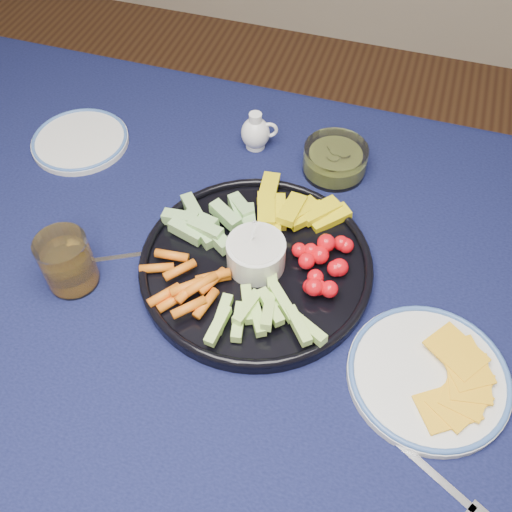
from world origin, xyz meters
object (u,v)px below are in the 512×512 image
(crudite_platter, at_px, (255,261))
(creamer_pitcher, at_px, (256,133))
(side_plate_extra, at_px, (80,140))
(juice_tumbler, at_px, (68,264))
(dining_table, at_px, (270,337))
(pickle_bowl, at_px, (335,161))
(cheese_plate, at_px, (429,375))

(crudite_platter, distance_m, creamer_pitcher, 0.30)
(crudite_platter, xyz_separation_m, creamer_pitcher, (-0.09, 0.28, 0.01))
(side_plate_extra, bearing_deg, creamer_pitcher, 16.58)
(crudite_platter, height_order, juice_tumbler, crudite_platter)
(dining_table, distance_m, pickle_bowl, 0.35)
(dining_table, relative_size, cheese_plate, 7.31)
(dining_table, height_order, crudite_platter, crudite_platter)
(dining_table, bearing_deg, crudite_platter, 126.45)
(juice_tumbler, bearing_deg, dining_table, 8.10)
(cheese_plate, bearing_deg, juice_tumbler, 179.92)
(pickle_bowl, bearing_deg, crudite_platter, -104.88)
(crudite_platter, relative_size, cheese_plate, 1.64)
(cheese_plate, bearing_deg, side_plate_extra, 157.26)
(pickle_bowl, xyz_separation_m, juice_tumbler, (-0.34, -0.37, 0.02))
(dining_table, bearing_deg, cheese_plate, -10.57)
(creamer_pitcher, bearing_deg, cheese_plate, -46.01)
(cheese_plate, relative_size, juice_tumbler, 2.40)
(dining_table, bearing_deg, side_plate_extra, 151.56)
(creamer_pitcher, relative_size, side_plate_extra, 0.41)
(pickle_bowl, distance_m, cheese_plate, 0.43)
(cheese_plate, distance_m, side_plate_extra, 0.77)
(pickle_bowl, bearing_deg, side_plate_extra, -171.12)
(juice_tumbler, distance_m, side_plate_extra, 0.33)
(dining_table, height_order, pickle_bowl, pickle_bowl)
(cheese_plate, distance_m, juice_tumbler, 0.56)
(crudite_platter, height_order, creamer_pitcher, crudite_platter)
(dining_table, distance_m, cheese_plate, 0.27)
(pickle_bowl, height_order, side_plate_extra, pickle_bowl)
(crudite_platter, distance_m, juice_tumbler, 0.29)
(crudite_platter, height_order, side_plate_extra, crudite_platter)
(creamer_pitcher, height_order, cheese_plate, creamer_pitcher)
(dining_table, distance_m, juice_tumbler, 0.34)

